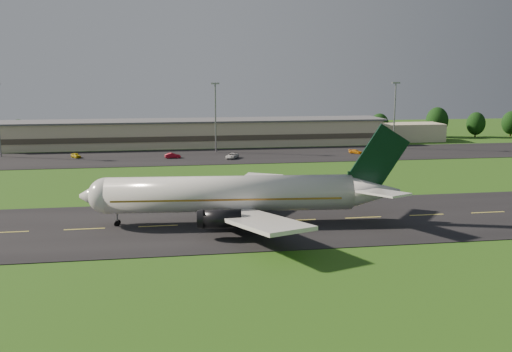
{
  "coord_description": "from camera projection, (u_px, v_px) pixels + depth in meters",
  "views": [
    {
      "loc": [
        -9.43,
        -86.23,
        23.59
      ],
      "look_at": [
        5.54,
        8.0,
        6.0
      ],
      "focal_mm": 40.0,
      "sensor_mm": 36.0,
      "label": 1
    }
  ],
  "objects": [
    {
      "name": "taxiway",
      "position": [
        229.0,
        223.0,
        89.47
      ],
      "size": [
        220.0,
        30.0,
        0.1
      ],
      "primitive_type": "cube",
      "color": "black",
      "rests_on": "ground"
    },
    {
      "name": "light_mast_east",
      "position": [
        395.0,
        107.0,
        174.13
      ],
      "size": [
        2.4,
        1.2,
        20.35
      ],
      "color": "gray",
      "rests_on": "ground"
    },
    {
      "name": "service_vehicle_d",
      "position": [
        356.0,
        152.0,
        164.68
      ],
      "size": [
        4.06,
        3.9,
        1.16
      ],
      "primitive_type": "imported",
      "rotation": [
        0.0,
        0.0,
        0.83
      ],
      "color": "orange",
      "rests_on": "apron"
    },
    {
      "name": "ground",
      "position": [
        229.0,
        224.0,
        89.48
      ],
      "size": [
        360.0,
        360.0,
        0.0
      ],
      "primitive_type": "plane",
      "color": "#234B12",
      "rests_on": "ground"
    },
    {
      "name": "apron",
      "position": [
        201.0,
        157.0,
        159.4
      ],
      "size": [
        260.0,
        30.0,
        0.1
      ],
      "primitive_type": "cube",
      "color": "black",
      "rests_on": "ground"
    },
    {
      "name": "service_vehicle_b",
      "position": [
        173.0,
        156.0,
        156.13
      ],
      "size": [
        4.4,
        1.94,
        1.41
      ],
      "primitive_type": "imported",
      "rotation": [
        0.0,
        0.0,
        1.68
      ],
      "color": "#A20A1D",
      "rests_on": "apron"
    },
    {
      "name": "tree_line",
      "position": [
        330.0,
        126.0,
        198.34
      ],
      "size": [
        195.18,
        10.15,
        10.82
      ],
      "color": "black",
      "rests_on": "ground"
    },
    {
      "name": "terminal",
      "position": [
        216.0,
        133.0,
        183.16
      ],
      "size": [
        145.0,
        16.0,
        8.4
      ],
      "color": "beige",
      "rests_on": "ground"
    },
    {
      "name": "service_vehicle_c",
      "position": [
        232.0,
        156.0,
        155.5
      ],
      "size": [
        4.51,
        5.71,
        1.44
      ],
      "primitive_type": "imported",
      "rotation": [
        0.0,
        0.0,
        -0.48
      ],
      "color": "silver",
      "rests_on": "apron"
    },
    {
      "name": "light_mast_centre",
      "position": [
        215.0,
        109.0,
        165.64
      ],
      "size": [
        2.4,
        1.2,
        20.35
      ],
      "color": "gray",
      "rests_on": "ground"
    },
    {
      "name": "service_vehicle_a",
      "position": [
        76.0,
        155.0,
        156.78
      ],
      "size": [
        3.38,
        4.15,
        1.33
      ],
      "primitive_type": "imported",
      "rotation": [
        0.0,
        0.0,
        0.55
      ],
      "color": "gold",
      "rests_on": "apron"
    },
    {
      "name": "airliner",
      "position": [
        236.0,
        195.0,
        88.73
      ],
      "size": [
        51.28,
        42.03,
        15.57
      ],
      "rotation": [
        0.0,
        0.0,
        -0.08
      ],
      "color": "silver",
      "rests_on": "ground"
    }
  ]
}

